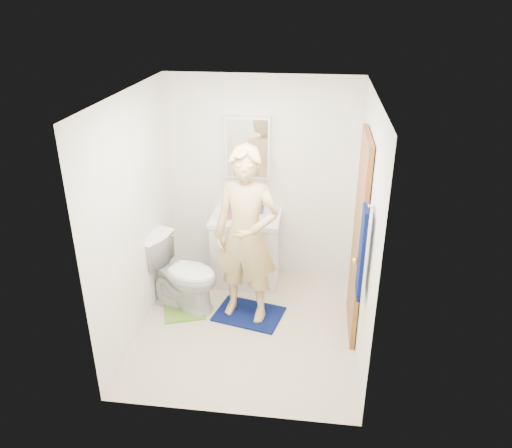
{
  "coord_description": "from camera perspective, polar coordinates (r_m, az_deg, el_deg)",
  "views": [
    {
      "loc": [
        0.63,
        -4.24,
        3.2
      ],
      "look_at": [
        0.05,
        0.25,
        1.07
      ],
      "focal_mm": 35.0,
      "sensor_mm": 36.0,
      "label": 1
    }
  ],
  "objects": [
    {
      "name": "wall_back",
      "position": [
        5.84,
        0.67,
        5.14
      ],
      "size": [
        2.2,
        0.02,
        2.4
      ],
      "primitive_type": "cube",
      "color": "white",
      "rests_on": "ground"
    },
    {
      "name": "door_knob",
      "position": [
        4.66,
        11.28,
        -4.18
      ],
      "size": [
        0.07,
        0.07,
        0.07
      ],
      "primitive_type": "sphere",
      "color": "gold",
      "rests_on": "door"
    },
    {
      "name": "bath_mat",
      "position": [
        5.5,
        -0.82,
        -10.25
      ],
      "size": [
        0.8,
        0.65,
        0.02
      ],
      "primitive_type": "cube",
      "rotation": [
        0.0,
        0.0,
        -0.23
      ],
      "color": "#08134F",
      "rests_on": "floor"
    },
    {
      "name": "vanity_cabinet",
      "position": [
        5.91,
        -1.15,
        -3.08
      ],
      "size": [
        0.75,
        0.55,
        0.8
      ],
      "primitive_type": "cube",
      "color": "white",
      "rests_on": "floor"
    },
    {
      "name": "toothbrush_cup",
      "position": [
        5.78,
        0.41,
        1.66
      ],
      "size": [
        0.14,
        0.14,
        0.09
      ],
      "primitive_type": "imported",
      "rotation": [
        0.0,
        0.0,
        -0.25
      ],
      "color": "#67408D",
      "rests_on": "countertop"
    },
    {
      "name": "ceiling",
      "position": [
        4.36,
        -1.16,
        14.74
      ],
      "size": [
        2.2,
        2.4,
        0.02
      ],
      "primitive_type": "cube",
      "color": "white",
      "rests_on": "ground"
    },
    {
      "name": "man",
      "position": [
        5.01,
        -1.13,
        -1.42
      ],
      "size": [
        0.76,
        0.58,
        1.87
      ],
      "primitive_type": "imported",
      "rotation": [
        0.0,
        0.0,
        -0.22
      ],
      "color": "tan",
      "rests_on": "bath_mat"
    },
    {
      "name": "wall_right",
      "position": [
        4.71,
        12.45,
        -0.57
      ],
      "size": [
        0.02,
        2.4,
        2.4
      ],
      "primitive_type": "cube",
      "color": "white",
      "rests_on": "ground"
    },
    {
      "name": "green_rug",
      "position": [
        5.59,
        -8.17,
        -9.88
      ],
      "size": [
        0.53,
        0.48,
        0.02
      ],
      "primitive_type": "cube",
      "rotation": [
        0.0,
        0.0,
        0.33
      ],
      "color": "#639732",
      "rests_on": "floor"
    },
    {
      "name": "towel_hook",
      "position": [
        4.0,
        13.07,
        2.01
      ],
      "size": [
        0.06,
        0.02,
        0.02
      ],
      "primitive_type": "cylinder",
      "rotation": [
        0.0,
        1.57,
        0.0
      ],
      "color": "silver",
      "rests_on": "wall_right"
    },
    {
      "name": "medicine_cabinet",
      "position": [
        5.66,
        -0.92,
        8.77
      ],
      "size": [
        0.5,
        0.12,
        0.7
      ],
      "primitive_type": "cube",
      "color": "white",
      "rests_on": "wall_back"
    },
    {
      "name": "soap_dispenser",
      "position": [
        5.63,
        -2.94,
        1.61
      ],
      "size": [
        0.12,
        0.12,
        0.2
      ],
      "primitive_type": "imported",
      "rotation": [
        0.0,
        0.0,
        0.34
      ],
      "color": "#B65573",
      "rests_on": "countertop"
    },
    {
      "name": "door",
      "position": [
        4.92,
        11.62,
        -1.63
      ],
      "size": [
        0.05,
        0.8,
        2.05
      ],
      "primitive_type": "cube",
      "color": "#9A5C2A",
      "rests_on": "ground"
    },
    {
      "name": "wall_front",
      "position": [
        3.68,
        -3.76,
        -7.76
      ],
      "size": [
        2.2,
        0.02,
        2.4
      ],
      "primitive_type": "cube",
      "color": "white",
      "rests_on": "ground"
    },
    {
      "name": "mirror_panel",
      "position": [
        5.6,
        -1.01,
        8.59
      ],
      "size": [
        0.46,
        0.01,
        0.66
      ],
      "primitive_type": "cube",
      "color": "white",
      "rests_on": "wall_back"
    },
    {
      "name": "wall_left",
      "position": [
        5.0,
        -13.74,
        0.83
      ],
      "size": [
        0.02,
        2.4,
        2.4
      ],
      "primitive_type": "cube",
      "color": "white",
      "rests_on": "ground"
    },
    {
      "name": "floor",
      "position": [
        5.35,
        -0.93,
        -11.67
      ],
      "size": [
        2.2,
        2.4,
        0.02
      ],
      "primitive_type": "cube",
      "color": "beige",
      "rests_on": "ground"
    },
    {
      "name": "towel",
      "position": [
        4.17,
        11.97,
        -3.27
      ],
      "size": [
        0.03,
        0.24,
        0.8
      ],
      "primitive_type": "cube",
      "color": "#08134F",
      "rests_on": "wall_right"
    },
    {
      "name": "faucet",
      "position": [
        5.85,
        -0.93,
        2.16
      ],
      "size": [
        0.03,
        0.03,
        0.12
      ],
      "primitive_type": "cylinder",
      "color": "silver",
      "rests_on": "countertop"
    },
    {
      "name": "sink_basin",
      "position": [
        5.72,
        -1.18,
        0.81
      ],
      "size": [
        0.4,
        0.4,
        0.03
      ],
      "primitive_type": "cylinder",
      "color": "white",
      "rests_on": "countertop"
    },
    {
      "name": "countertop",
      "position": [
        5.73,
        -1.18,
        0.67
      ],
      "size": [
        0.79,
        0.59,
        0.05
      ],
      "primitive_type": "cube",
      "color": "white",
      "rests_on": "vanity_cabinet"
    },
    {
      "name": "toilet",
      "position": [
        5.49,
        -8.43,
        -5.56
      ],
      "size": [
        0.92,
        0.7,
        0.83
      ],
      "primitive_type": "imported",
      "rotation": [
        0.0,
        0.0,
        1.25
      ],
      "color": "white",
      "rests_on": "floor"
    }
  ]
}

